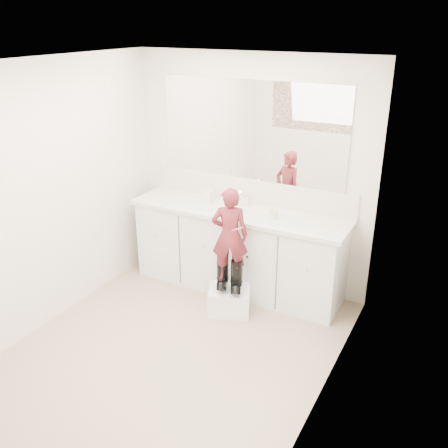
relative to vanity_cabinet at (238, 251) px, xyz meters
The scene contains 19 objects.
floor 1.30m from the vanity_cabinet, 90.00° to the right, with size 3.00×3.00×0.00m, color #8E785D.
ceiling 2.32m from the vanity_cabinet, 90.00° to the right, with size 3.00×3.00×0.00m, color white.
wall_back 0.82m from the vanity_cabinet, 90.00° to the left, with size 2.60×2.60×0.00m, color beige.
wall_front 2.83m from the vanity_cabinet, 90.00° to the right, with size 2.60×2.60×0.00m, color beige.
wall_left 1.95m from the vanity_cabinet, 136.70° to the right, with size 3.00×3.00×0.00m, color beige.
wall_right 1.95m from the vanity_cabinet, 43.30° to the right, with size 3.00×3.00×0.00m, color beige.
vanity_cabinet is the anchor object (origin of this frame).
countertop 0.45m from the vanity_cabinet, 90.00° to the right, with size 2.28×0.58×0.04m, color beige.
backsplash 0.64m from the vanity_cabinet, 90.00° to the left, with size 2.28×0.03×0.25m, color beige.
mirror 1.24m from the vanity_cabinet, 90.00° to the left, with size 2.00×0.02×1.00m, color white.
dot_panel 2.98m from the vanity_cabinet, 90.00° to the right, with size 2.00×0.01×1.20m, color #472819.
faucet 0.54m from the vanity_cabinet, 90.00° to the left, with size 0.08×0.08×0.10m, color silver.
cup 0.65m from the vanity_cabinet, ahead, with size 0.09×0.09×0.09m, color beige.
soap_bottle 0.68m from the vanity_cabinet, behind, with size 0.09×0.09×0.20m, color silver.
step_stool 0.58m from the vanity_cabinet, 72.91° to the right, with size 0.39×0.33×0.25m, color white.
boot_left 0.48m from the vanity_cabinet, 81.50° to the right, with size 0.12×0.22×0.33m, color black, non-canonical shape.
boot_right 0.52m from the vanity_cabinet, 65.05° to the right, with size 0.12×0.22×0.33m, color black, non-canonical shape.
toddler 0.63m from the vanity_cabinet, 72.91° to the right, with size 0.34×0.22×0.94m, color #A4323B.
toothbrush 0.72m from the vanity_cabinet, 66.18° to the right, with size 0.01×0.01×0.14m, color #FF63C3.
Camera 1 is at (2.08, -3.01, 2.70)m, focal length 40.00 mm.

